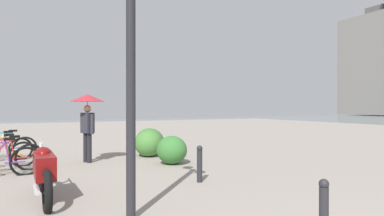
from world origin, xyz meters
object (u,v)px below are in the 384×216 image
object	(u,v)px
motorcycle	(44,171)
bicycle_purple	(1,162)
bicycle_orange	(1,155)
bicycle_white	(1,150)
pedestrian	(87,109)
bicycle_red	(6,158)
bicycle_teal	(6,148)
bollard_near	(324,206)
bollard_mid	(200,163)
lamppost	(131,29)

from	to	relation	value
motorcycle	bicycle_purple	xyz separation A→B (m)	(2.43, 0.81, -0.14)
bicycle_orange	bicycle_white	xyz separation A→B (m)	(1.23, 0.07, 0.00)
motorcycle	pedestrian	distance (m)	4.04
bicycle_orange	bicycle_white	bearing A→B (deg)	3.08
bicycle_purple	bicycle_red	distance (m)	0.68
bicycle_teal	bollard_near	world-z (taller)	bicycle_teal
motorcycle	pedestrian	bearing A→B (deg)	-20.23
bicycle_orange	bollard_mid	world-z (taller)	bicycle_orange
bicycle_teal	bollard_near	distance (m)	9.76
bicycle_orange	bicycle_white	distance (m)	1.23
bicycle_teal	pedestrian	bearing A→B (deg)	-130.15
bicycle_purple	bicycle_orange	bearing A→B (deg)	2.89
bollard_near	bollard_mid	world-z (taller)	bollard_mid
lamppost	bicycle_teal	distance (m)	7.82
bicycle_orange	bicycle_teal	distance (m)	1.73
bicycle_red	bicycle_purple	bearing A→B (deg)	172.43
bicycle_white	bicycle_teal	size ratio (longest dim) A/B	0.98
bicycle_orange	bollard_near	world-z (taller)	bicycle_orange
lamppost	pedestrian	size ratio (longest dim) A/B	2.09
bicycle_purple	pedestrian	bearing A→B (deg)	-60.59
bicycle_purple	bicycle_white	distance (m)	2.56
bicycle_orange	bollard_mid	bearing A→B (deg)	-133.94
bicycle_white	bicycle_teal	xyz separation A→B (m)	(0.50, -0.11, 0.00)
pedestrian	lamppost	bearing A→B (deg)	177.38
bicycle_red	bollard_mid	size ratio (longest dim) A/B	2.18
bicycle_white	bicycle_teal	distance (m)	0.51
motorcycle	bicycle_purple	size ratio (longest dim) A/B	1.23
motorcycle	bicycle_teal	world-z (taller)	motorcycle
lamppost	bicycle_purple	world-z (taller)	lamppost
bicycle_red	pedestrian	distance (m)	2.48
motorcycle	bollard_mid	bearing A→B (deg)	-91.71
bicycle_white	bicycle_purple	bearing A→B (deg)	-177.02
bicycle_purple	pedestrian	size ratio (longest dim) A/B	0.87
motorcycle	bicycle_teal	bearing A→B (deg)	8.70
pedestrian	bollard_mid	xyz separation A→B (m)	(-3.74, -1.77, -1.18)
bicycle_purple	bicycle_white	xyz separation A→B (m)	(2.56, 0.13, 0.00)
lamppost	bicycle_purple	distance (m)	5.15
bicycle_teal	pedestrian	world-z (taller)	pedestrian
lamppost	motorcycle	xyz separation A→B (m)	(1.68, 1.10, -2.30)
lamppost	bollard_mid	bearing A→B (deg)	-51.72
motorcycle	bicycle_red	size ratio (longest dim) A/B	1.23
bicycle_purple	bollard_mid	world-z (taller)	bicycle_purple
lamppost	bollard_mid	size ratio (longest dim) A/B	5.25
bicycle_white	bollard_near	bearing A→B (deg)	-154.11
bicycle_purple	bicycle_teal	distance (m)	3.06
motorcycle	bollard_near	bearing A→B (deg)	-137.49
bicycle_orange	bollard_near	distance (m)	8.23
bicycle_orange	motorcycle	bearing A→B (deg)	-166.81
pedestrian	bicycle_red	bearing A→B (deg)	104.82
bollard_mid	motorcycle	bearing A→B (deg)	88.29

